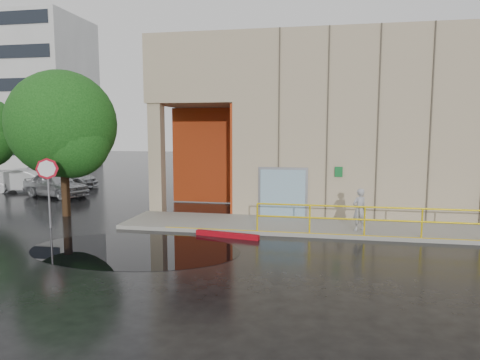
% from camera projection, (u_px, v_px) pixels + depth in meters
% --- Properties ---
extents(ground, '(120.00, 120.00, 0.00)m').
position_uv_depth(ground, '(259.00, 261.00, 12.56)').
color(ground, black).
rests_on(ground, ground).
extents(sidewalk, '(20.00, 3.00, 0.15)m').
position_uv_depth(sidewalk, '(379.00, 229.00, 16.23)').
color(sidewalk, gray).
rests_on(sidewalk, ground).
extents(building, '(20.00, 10.17, 8.00)m').
position_uv_depth(building, '(387.00, 122.00, 21.89)').
color(building, tan).
rests_on(building, ground).
extents(guardrail, '(9.56, 0.06, 1.03)m').
position_uv_depth(guardrail, '(393.00, 221.00, 14.80)').
color(guardrail, '#DCBE0B').
rests_on(guardrail, sidewalk).
extents(distant_building, '(12.00, 8.08, 15.00)m').
position_uv_depth(distant_building, '(27.00, 94.00, 44.01)').
color(distant_building, '#B4B4B0').
rests_on(distant_building, ground).
extents(person, '(0.68, 0.63, 1.56)m').
position_uv_depth(person, '(359.00, 210.00, 15.61)').
color(person, '#9E9FA3').
rests_on(person, sidewalk).
extents(stop_sign, '(0.72, 0.47, 2.75)m').
position_uv_depth(stop_sign, '(48.00, 178.00, 16.52)').
color(stop_sign, slate).
rests_on(stop_sign, ground).
extents(red_curb, '(2.39, 0.63, 0.18)m').
position_uv_depth(red_curb, '(227.00, 235.00, 15.28)').
color(red_curb, '#990611').
rests_on(red_curb, ground).
extents(puddle, '(6.92, 4.30, 0.01)m').
position_uv_depth(puddle, '(134.00, 250.00, 13.73)').
color(puddle, black).
rests_on(puddle, ground).
extents(car_a, '(4.47, 2.89, 1.42)m').
position_uv_depth(car_a, '(56.00, 185.00, 24.44)').
color(car_a, '#A1A3A7').
rests_on(car_a, ground).
extents(car_b, '(4.51, 2.38, 1.41)m').
position_uv_depth(car_b, '(28.00, 181.00, 26.40)').
color(car_b, silver).
rests_on(car_b, ground).
extents(car_c, '(4.92, 2.38, 1.38)m').
position_uv_depth(car_c, '(61.00, 178.00, 28.18)').
color(car_c, '#A1A5A8').
rests_on(car_c, ground).
extents(tree_near, '(4.65, 4.65, 6.40)m').
position_uv_depth(tree_near, '(65.00, 128.00, 18.57)').
color(tree_near, black).
rests_on(tree_near, ground).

